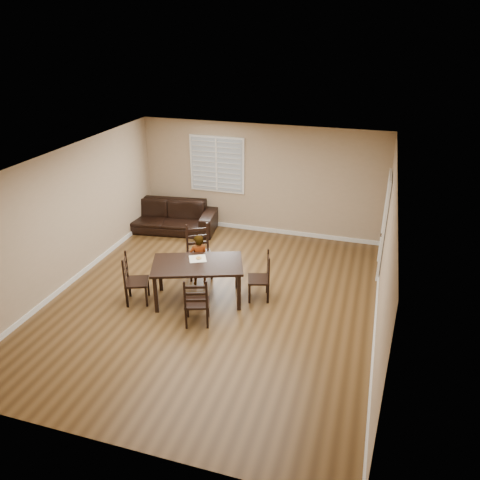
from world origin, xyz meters
name	(u,v)px	position (x,y,z in m)	size (l,w,h in m)	color
ground	(213,301)	(0.00, 0.00, 0.00)	(7.00, 7.00, 0.00)	brown
room	(216,210)	(0.04, 0.18, 1.81)	(6.04, 7.04, 2.72)	tan
dining_table	(198,268)	(-0.28, 0.00, 0.69)	(1.88, 1.44, 0.78)	black
chair_near	(198,252)	(-0.66, 0.99, 0.50)	(0.66, 0.64, 1.09)	black
chair_far	(196,305)	(0.01, -0.82, 0.43)	(0.52, 0.51, 0.94)	black
chair_left	(130,281)	(-1.46, -0.44, 0.45)	(0.55, 0.56, 0.98)	black
chair_right	(265,278)	(0.90, 0.42, 0.43)	(0.50, 0.52, 0.95)	black
child	(199,260)	(-0.48, 0.56, 0.54)	(0.39, 0.26, 1.08)	gray
napkin	(198,259)	(-0.34, 0.17, 0.78)	(0.31, 0.31, 0.00)	beige
donut	(199,258)	(-0.32, 0.18, 0.80)	(0.11, 0.11, 0.04)	#DCA34F
sofa	(166,216)	(-2.30, 2.87, 0.37)	(2.54, 0.99, 0.74)	black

